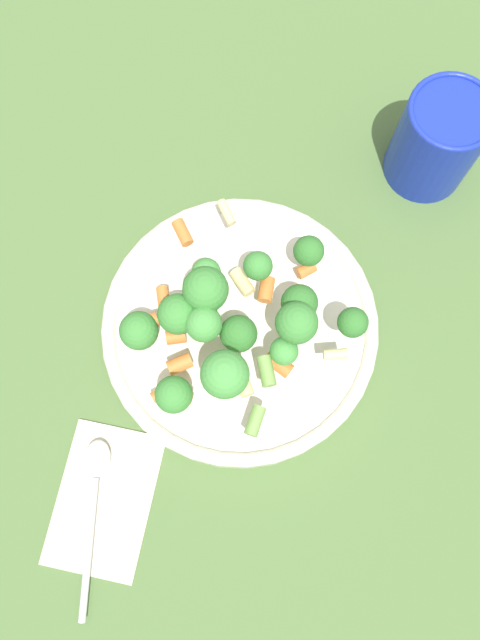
% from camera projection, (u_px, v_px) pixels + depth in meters
% --- Properties ---
extents(ground_plane, '(3.00, 3.00, 0.00)m').
position_uv_depth(ground_plane, '(240.00, 333.00, 0.65)').
color(ground_plane, '#4C6B38').
extents(bowl, '(0.28, 0.28, 0.04)m').
position_uv_depth(bowl, '(240.00, 328.00, 0.63)').
color(bowl, silver).
rests_on(bowl, ground_plane).
extents(pasta_salad, '(0.22, 0.22, 0.08)m').
position_uv_depth(pasta_salad, '(230.00, 324.00, 0.57)').
color(pasta_salad, '#8CB766').
rests_on(pasta_salad, bowl).
extents(cup, '(0.09, 0.09, 0.11)m').
position_uv_depth(cup, '(438.00, 140.00, 0.64)').
color(cup, '#192DAD').
rests_on(cup, ground_plane).
extents(napkin, '(0.15, 0.17, 0.01)m').
position_uv_depth(napkin, '(104.00, 499.00, 0.60)').
color(napkin, beige).
rests_on(napkin, ground_plane).
extents(spoon, '(0.12, 0.14, 0.01)m').
position_uv_depth(spoon, '(94.00, 494.00, 0.59)').
color(spoon, silver).
rests_on(spoon, napkin).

